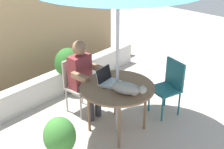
# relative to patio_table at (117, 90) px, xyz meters

# --- Properties ---
(ground_plane) EXTENTS (14.00, 14.00, 0.00)m
(ground_plane) POSITION_rel_patio_table_xyz_m (0.00, 0.00, -0.68)
(ground_plane) COLOR #ADA399
(fence_back) EXTENTS (4.65, 0.08, 1.87)m
(fence_back) POSITION_rel_patio_table_xyz_m (0.00, 2.27, 0.25)
(fence_back) COLOR tan
(fence_back) RESTS_ON ground
(planter_wall_low) EXTENTS (4.18, 0.20, 0.43)m
(planter_wall_low) POSITION_rel_patio_table_xyz_m (0.00, 1.52, -0.47)
(planter_wall_low) COLOR beige
(planter_wall_low) RESTS_ON ground
(patio_table) EXTENTS (1.06, 1.06, 0.74)m
(patio_table) POSITION_rel_patio_table_xyz_m (0.00, 0.00, 0.00)
(patio_table) COLOR brown
(patio_table) RESTS_ON ground
(chair_occupied) EXTENTS (0.40, 0.40, 0.89)m
(chair_occupied) POSITION_rel_patio_table_xyz_m (0.00, 0.86, -0.16)
(chair_occupied) COLOR #B2A899
(chair_occupied) RESTS_ON ground
(chair_empty) EXTENTS (0.50, 0.50, 0.89)m
(chair_empty) POSITION_rel_patio_table_xyz_m (0.93, -0.29, -0.16)
(chair_empty) COLOR #1E606B
(chair_empty) RESTS_ON ground
(person_seated) EXTENTS (0.48, 0.48, 1.23)m
(person_seated) POSITION_rel_patio_table_xyz_m (0.00, 0.70, 0.01)
(person_seated) COLOR maroon
(person_seated) RESTS_ON ground
(laptop) EXTENTS (0.33, 0.28, 0.21)m
(laptop) POSITION_rel_patio_table_xyz_m (-0.02, 0.19, 0.12)
(laptop) COLOR silver
(laptop) RESTS_ON patio_table
(cat) EXTENTS (0.32, 0.63, 0.17)m
(cat) POSITION_rel_patio_table_xyz_m (-0.07, -0.25, 0.14)
(cat) COLOR gray
(cat) RESTS_ON patio_table
(potted_plant_near_fence) EXTENTS (0.41, 0.41, 0.69)m
(potted_plant_near_fence) POSITION_rel_patio_table_xyz_m (-1.03, 0.05, -0.30)
(potted_plant_near_fence) COLOR #9E5138
(potted_plant_near_fence) RESTS_ON ground
(potted_plant_by_chair) EXTENTS (0.48, 0.48, 0.83)m
(potted_plant_by_chair) POSITION_rel_patio_table_xyz_m (0.34, 1.46, -0.23)
(potted_plant_by_chair) COLOR #595654
(potted_plant_by_chair) RESTS_ON ground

